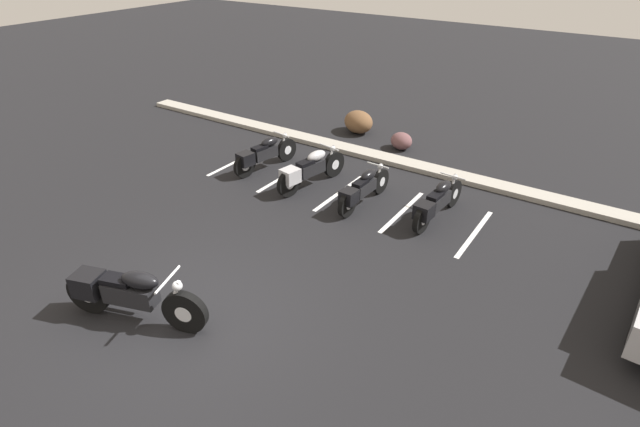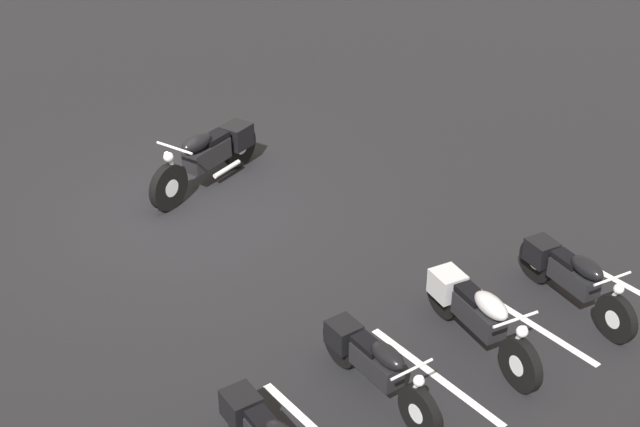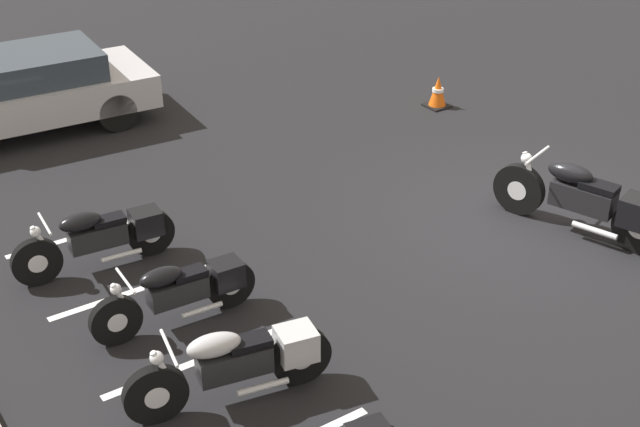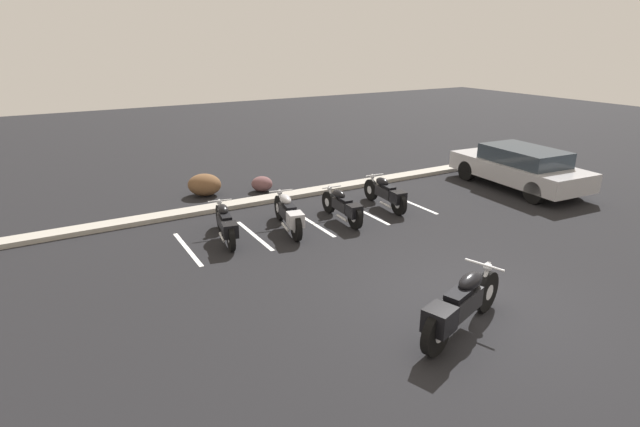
{
  "view_description": "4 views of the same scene",
  "coord_description": "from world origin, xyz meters",
  "px_view_note": "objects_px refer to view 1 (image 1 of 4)",
  "views": [
    {
      "loc": [
        5.07,
        -3.87,
        5.36
      ],
      "look_at": [
        0.55,
        2.89,
        0.7
      ],
      "focal_mm": 28.0,
      "sensor_mm": 36.0,
      "label": 1
    },
    {
      "loc": [
        5.54,
        10.32,
        6.78
      ],
      "look_at": [
        -0.64,
        2.39,
        0.82
      ],
      "focal_mm": 50.0,
      "sensor_mm": 36.0,
      "label": 2
    },
    {
      "loc": [
        -7.25,
        8.04,
        5.97
      ],
      "look_at": [
        0.26,
        3.01,
        0.94
      ],
      "focal_mm": 50.0,
      "sensor_mm": 36.0,
      "label": 3
    },
    {
      "loc": [
        -6.06,
        -5.35,
        4.46
      ],
      "look_at": [
        -1.18,
        3.1,
        1.0
      ],
      "focal_mm": 28.0,
      "sensor_mm": 36.0,
      "label": 4
    }
  ],
  "objects_px": {
    "parked_bike_2": "(362,189)",
    "landscape_rock_1": "(401,141)",
    "parked_bike_3": "(437,202)",
    "landscape_rock_0": "(358,122)",
    "motorcycle_black_featured": "(127,293)",
    "parked_bike_0": "(263,154)",
    "parked_bike_1": "(309,170)"
  },
  "relations": [
    {
      "from": "landscape_rock_0",
      "to": "motorcycle_black_featured",
      "type": "bearing_deg",
      "value": -82.62
    },
    {
      "from": "parked_bike_3",
      "to": "parked_bike_0",
      "type": "bearing_deg",
      "value": 94.92
    },
    {
      "from": "motorcycle_black_featured",
      "to": "landscape_rock_1",
      "type": "height_order",
      "value": "motorcycle_black_featured"
    },
    {
      "from": "parked_bike_3",
      "to": "landscape_rock_1",
      "type": "bearing_deg",
      "value": 40.66
    },
    {
      "from": "parked_bike_2",
      "to": "landscape_rock_1",
      "type": "height_order",
      "value": "parked_bike_2"
    },
    {
      "from": "parked_bike_3",
      "to": "landscape_rock_0",
      "type": "height_order",
      "value": "parked_bike_3"
    },
    {
      "from": "parked_bike_0",
      "to": "parked_bike_2",
      "type": "bearing_deg",
      "value": -85.47
    },
    {
      "from": "parked_bike_1",
      "to": "parked_bike_3",
      "type": "xyz_separation_m",
      "value": [
        3.1,
        0.2,
        -0.02
      ]
    },
    {
      "from": "landscape_rock_1",
      "to": "landscape_rock_0",
      "type": "bearing_deg",
      "value": 164.22
    },
    {
      "from": "motorcycle_black_featured",
      "to": "parked_bike_0",
      "type": "distance_m",
      "value": 5.82
    },
    {
      "from": "motorcycle_black_featured",
      "to": "landscape_rock_0",
      "type": "height_order",
      "value": "motorcycle_black_featured"
    },
    {
      "from": "motorcycle_black_featured",
      "to": "landscape_rock_1",
      "type": "relative_size",
      "value": 3.63
    },
    {
      "from": "parked_bike_2",
      "to": "landscape_rock_0",
      "type": "relative_size",
      "value": 2.0
    },
    {
      "from": "parked_bike_1",
      "to": "parked_bike_3",
      "type": "distance_m",
      "value": 3.1
    },
    {
      "from": "parked_bike_0",
      "to": "landscape_rock_0",
      "type": "height_order",
      "value": "parked_bike_0"
    },
    {
      "from": "landscape_rock_0",
      "to": "parked_bike_1",
      "type": "bearing_deg",
      "value": -77.32
    },
    {
      "from": "motorcycle_black_featured",
      "to": "parked_bike_2",
      "type": "xyz_separation_m",
      "value": [
        1.17,
        5.24,
        -0.1
      ]
    },
    {
      "from": "parked_bike_1",
      "to": "landscape_rock_0",
      "type": "xyz_separation_m",
      "value": [
        -0.86,
        3.84,
        -0.12
      ]
    },
    {
      "from": "motorcycle_black_featured",
      "to": "parked_bike_1",
      "type": "relative_size",
      "value": 1.1
    },
    {
      "from": "parked_bike_0",
      "to": "landscape_rock_0",
      "type": "xyz_separation_m",
      "value": [
        0.67,
        3.67,
        -0.1
      ]
    },
    {
      "from": "parked_bike_3",
      "to": "landscape_rock_1",
      "type": "relative_size",
      "value": 3.18
    },
    {
      "from": "parked_bike_0",
      "to": "parked_bike_1",
      "type": "bearing_deg",
      "value": -86.69
    },
    {
      "from": "parked_bike_3",
      "to": "landscape_rock_0",
      "type": "bearing_deg",
      "value": 51.98
    },
    {
      "from": "parked_bike_3",
      "to": "landscape_rock_1",
      "type": "xyz_separation_m",
      "value": [
        -2.31,
        3.18,
        -0.19
      ]
    },
    {
      "from": "parked_bike_3",
      "to": "landscape_rock_1",
      "type": "height_order",
      "value": "parked_bike_3"
    },
    {
      "from": "parked_bike_1",
      "to": "landscape_rock_0",
      "type": "height_order",
      "value": "parked_bike_1"
    },
    {
      "from": "parked_bike_0",
      "to": "landscape_rock_1",
      "type": "xyz_separation_m",
      "value": [
        2.31,
        3.21,
        -0.19
      ]
    },
    {
      "from": "motorcycle_black_featured",
      "to": "parked_bike_0",
      "type": "xyz_separation_m",
      "value": [
        -1.86,
        5.52,
        -0.08
      ]
    },
    {
      "from": "parked_bike_0",
      "to": "parked_bike_2",
      "type": "distance_m",
      "value": 3.04
    },
    {
      "from": "parked_bike_2",
      "to": "landscape_rock_0",
      "type": "bearing_deg",
      "value": 33.73
    },
    {
      "from": "parked_bike_1",
      "to": "landscape_rock_0",
      "type": "relative_size",
      "value": 2.16
    },
    {
      "from": "parked_bike_1",
      "to": "landscape_rock_1",
      "type": "height_order",
      "value": "parked_bike_1"
    }
  ]
}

